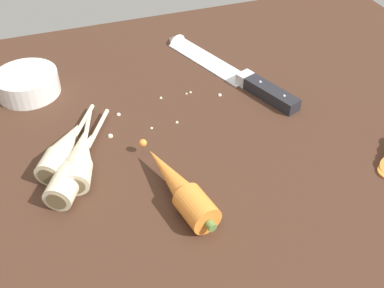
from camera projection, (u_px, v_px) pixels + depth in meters
ground_plane at (188, 153)px, 74.41cm from camera, size 120.00×90.00×4.00cm
chefs_knife at (223, 68)px, 88.77cm from camera, size 15.49×33.64×4.18cm
whole_carrot at (179, 187)px, 63.07cm from camera, size 7.34×19.70×4.20cm
parsnip_front at (75, 166)px, 66.39cm from camera, size 12.47×19.85×4.00cm
parsnip_mid_left at (80, 156)px, 67.86cm from camera, size 7.32×18.56×4.00cm
parsnip_mid_right at (64, 149)px, 69.06cm from camera, size 11.01×16.91×4.00cm
prep_bowl at (27, 83)px, 82.20cm from camera, size 11.00×11.00×4.00cm
mince_crumbs at (149, 115)px, 78.10cm from camera, size 21.57×8.16×0.88cm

